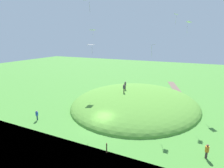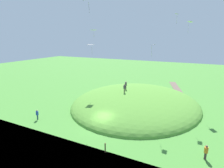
% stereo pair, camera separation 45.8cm
% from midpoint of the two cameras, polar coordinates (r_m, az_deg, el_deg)
% --- Properties ---
extents(ground_plane, '(160.00, 160.00, 0.00)m').
position_cam_midpoint_polar(ground_plane, '(26.91, -2.76, -13.28)').
color(ground_plane, '#478835').
extents(grass_hill, '(26.74, 24.19, 4.80)m').
position_cam_midpoint_polar(grass_hill, '(35.77, 7.82, -6.18)').
color(grass_hill, '#549233').
rests_on(grass_hill, ground_plane).
extents(dirt_path, '(13.16, 5.34, 0.04)m').
position_cam_midpoint_polar(dirt_path, '(49.15, 20.16, -1.19)').
color(dirt_path, brown).
rests_on(dirt_path, ground_plane).
extents(person_near_shore, '(0.40, 0.40, 1.66)m').
position_cam_midpoint_polar(person_near_shore, '(34.11, 4.39, -1.10)').
color(person_near_shore, '#38332E').
rests_on(person_near_shore, grass_hill).
extents(person_walking_path, '(0.50, 0.50, 1.67)m').
position_cam_midpoint_polar(person_walking_path, '(22.40, 28.52, -18.28)').
color(person_walking_path, '#422E30').
rests_on(person_walking_path, ground_plane).
extents(person_with_child, '(0.51, 0.51, 1.64)m').
position_cam_midpoint_polar(person_with_child, '(30.61, -22.50, -8.76)').
color(person_with_child, navy).
rests_on(person_with_child, ground_plane).
extents(person_watching_kites, '(0.47, 0.47, 1.76)m').
position_cam_midpoint_polar(person_watching_kites, '(36.16, 4.84, -0.10)').
color(person_watching_kites, '#362E27').
rests_on(person_watching_kites, grass_hill).
extents(kite_1, '(1.27, 1.17, 2.15)m').
position_cam_midpoint_polar(kite_1, '(37.11, 24.06, 17.63)').
color(kite_1, silver).
extents(kite_3, '(0.90, 1.24, 1.49)m').
position_cam_midpoint_polar(kite_3, '(37.45, -5.58, 16.83)').
color(kite_3, white).
extents(kite_4, '(0.77, 0.55, 1.85)m').
position_cam_midpoint_polar(kite_4, '(27.10, 13.53, 11.85)').
color(kite_4, silver).
extents(kite_8, '(0.82, 0.58, 1.74)m').
position_cam_midpoint_polar(kite_8, '(33.93, 20.48, 20.16)').
color(kite_8, white).
extents(kite_9, '(1.20, 1.13, 1.44)m').
position_cam_midpoint_polar(kite_9, '(27.18, -6.42, 12.32)').
color(kite_9, silver).
extents(mooring_post, '(0.14, 0.14, 1.19)m').
position_cam_midpoint_polar(mooring_post, '(21.16, -1.55, -19.82)').
color(mooring_post, brown).
rests_on(mooring_post, ground_plane).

